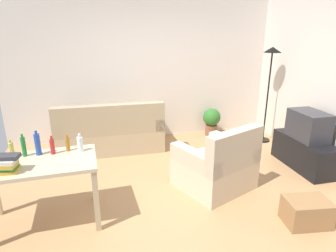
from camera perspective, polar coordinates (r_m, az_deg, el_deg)
The scene contains 17 objects.
ground_plane at distance 4.11m, azimuth 0.27°, elevation -12.40°, with size 5.20×4.40×0.02m, color tan.
wall_rear at distance 5.74m, azimuth -5.01°, elevation 10.91°, with size 5.20×0.10×2.70m, color silver.
couch at distance 5.32m, azimuth -11.32°, elevation -1.57°, with size 1.87×0.84×0.92m.
tv_stand at distance 5.09m, azimuth 25.32°, elevation -4.83°, with size 0.44×1.10×0.48m.
tv at distance 4.94m, azimuth 26.07°, elevation 0.10°, with size 0.41×0.60×0.44m.
torchiere_lamp at distance 5.73m, azimuth 19.62°, elevation 10.56°, with size 0.32×0.32×1.81m.
desk at distance 3.45m, azimuth -24.04°, elevation -8.08°, with size 1.23×0.76×0.76m.
potted_plant at distance 6.03m, azimuth 8.61°, elevation 1.19°, with size 0.36×0.36×0.57m.
armchair at distance 4.04m, azimuth 9.70°, elevation -7.90°, with size 1.16×1.13×0.92m.
storage_box at distance 3.73m, azimuth 25.70°, elevation -15.05°, with size 0.48×0.34×0.30m, color olive.
bottle_squat at distance 3.62m, azimuth -28.55°, elevation -4.10°, with size 0.05×0.05×0.21m.
bottle_green at distance 3.57m, azimuth -26.65°, elevation -3.63°, with size 0.05×0.05×0.26m.
bottle_blue at distance 3.53m, azimuth -24.38°, elevation -3.29°, with size 0.06×0.06×0.29m.
bottle_red at distance 3.51m, azimuth -21.91°, elevation -3.74°, with size 0.05×0.05×0.22m.
bottle_amber at distance 3.53m, azimuth -19.23°, elevation -3.37°, with size 0.05×0.05×0.20m.
bottle_clear at distance 3.48m, azimuth -16.99°, elevation -3.39°, with size 0.07×0.07×0.21m.
book_stack at distance 3.26m, azimuth -29.20°, elevation -6.60°, with size 0.24×0.20×0.18m.
Camera 1 is at (-0.84, -3.43, 2.10)m, focal length 30.81 mm.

